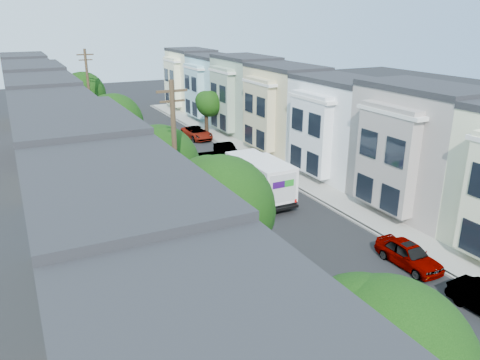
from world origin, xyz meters
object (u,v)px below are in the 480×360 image
(tree_far_r, at_px, (208,104))
(utility_pole_near, at_px, (176,176))
(tree_b, at_px, (219,210))
(tree_d, at_px, (113,123))
(lead_sedan, at_px, (211,162))
(parked_right_c, at_px, (227,150))
(tree_e, at_px, (83,94))
(tree_c, at_px, (158,165))
(parked_right_d, at_px, (197,133))
(parked_right_b, at_px, (409,254))
(parked_left_b, at_px, (287,339))
(parked_left_d, at_px, (158,196))
(fedex_truck, at_px, (260,177))
(utility_pole_far, at_px, (90,101))
(parked_left_c, at_px, (200,243))

(tree_far_r, height_order, utility_pole_near, utility_pole_near)
(tree_b, xyz_separation_m, tree_d, (0.00, 20.86, -0.32))
(lead_sedan, xyz_separation_m, parked_right_c, (3.03, 3.18, -0.08))
(tree_e, xyz_separation_m, lead_sedan, (8.17, -15.74, -4.46))
(tree_c, height_order, parked_right_c, tree_c)
(tree_c, xyz_separation_m, parked_right_d, (11.20, 22.59, -4.18))
(parked_right_d, bearing_deg, tree_d, -139.90)
(utility_pole_near, relative_size, parked_right_c, 2.55)
(tree_c, height_order, tree_far_r, tree_c)
(parked_right_b, bearing_deg, tree_b, 177.90)
(tree_e, bearing_deg, parked_right_c, -48.28)
(tree_c, height_order, tree_d, tree_d)
(tree_d, relative_size, parked_right_b, 1.72)
(parked_right_d, bearing_deg, tree_far_r, 28.68)
(lead_sedan, distance_m, parked_right_d, 11.55)
(lead_sedan, xyz_separation_m, parked_left_b, (-6.77, -23.74, -0.02))
(utility_pole_near, distance_m, parked_left_d, 9.87)
(tree_b, xyz_separation_m, parked_left_d, (1.40, 14.29, -4.58))
(tree_b, height_order, parked_left_d, tree_b)
(tree_b, bearing_deg, lead_sedan, 67.99)
(parked_left_d, distance_m, parked_right_c, 13.38)
(tree_d, relative_size, parked_left_d, 1.38)
(fedex_truck, bearing_deg, parked_right_d, 82.27)
(parked_right_b, bearing_deg, utility_pole_far, 109.30)
(tree_d, distance_m, fedex_truck, 12.78)
(parked_left_d, distance_m, parked_right_d, 19.69)
(utility_pole_far, height_order, lead_sedan, utility_pole_far)
(tree_d, xyz_separation_m, tree_e, (-0.00, 15.10, 0.19))
(tree_b, xyz_separation_m, tree_far_r, (13.20, 32.60, -1.75))
(utility_pole_far, distance_m, parked_right_d, 12.06)
(utility_pole_far, height_order, parked_left_c, utility_pole_far)
(parked_right_d, bearing_deg, tree_b, -112.71)
(utility_pole_far, bearing_deg, tree_d, -90.01)
(tree_c, xyz_separation_m, utility_pole_near, (0.00, -3.20, 0.29))
(tree_e, relative_size, utility_pole_far, 0.76)
(tree_far_r, xyz_separation_m, parked_right_b, (-1.99, -33.01, -2.88))
(tree_c, xyz_separation_m, tree_d, (-0.00, 12.09, 0.14))
(lead_sedan, xyz_separation_m, parked_right_b, (3.03, -20.63, -0.04))
(tree_far_r, distance_m, utility_pole_near, 30.12)
(lead_sedan, height_order, parked_left_b, lead_sedan)
(parked_left_c, distance_m, parked_right_d, 27.20)
(parked_left_d, distance_m, parked_right_b, 17.66)
(tree_b, distance_m, parked_left_d, 15.07)
(tree_d, relative_size, fedex_truck, 1.10)
(tree_far_r, xyz_separation_m, lead_sedan, (-5.02, -12.38, -2.84))
(fedex_truck, bearing_deg, parked_right_c, 77.17)
(parked_right_c, bearing_deg, utility_pole_near, -119.11)
(tree_far_r, distance_m, fedex_truck, 21.12)
(tree_d, height_order, fedex_truck, tree_d)
(parked_left_c, bearing_deg, tree_e, 89.44)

